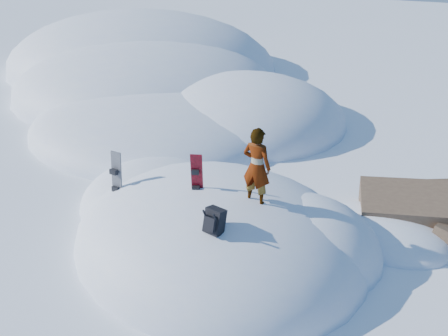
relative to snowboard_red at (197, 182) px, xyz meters
The scene contains 9 objects.
ground 1.70m from the snowboard_red, 33.62° to the left, with size 120.00×120.00×0.00m, color white.
snow_mound 1.72m from the snowboard_red, 69.02° to the left, with size 8.00×6.00×3.00m.
snow_ridge 14.35m from the snowboard_red, 134.99° to the left, with size 21.50×18.50×6.40m.
rock_outcrop 5.46m from the snowboard_red, 38.55° to the left, with size 4.68×4.41×1.68m.
snowboard_red is the anchor object (origin of this frame).
snowboard_dark 2.18m from the snowboard_red, behind, with size 0.30×0.22×1.55m.
backpack 1.46m from the snowboard_red, 41.99° to the right, with size 0.38×0.44×0.59m.
gear_pile 2.82m from the snowboard_red, 139.65° to the right, with size 0.80×0.68×0.21m.
person 1.44m from the snowboard_red, 13.51° to the left, with size 0.62×0.41×1.69m, color slate.
Camera 1 is at (4.58, -7.01, 6.15)m, focal length 35.00 mm.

